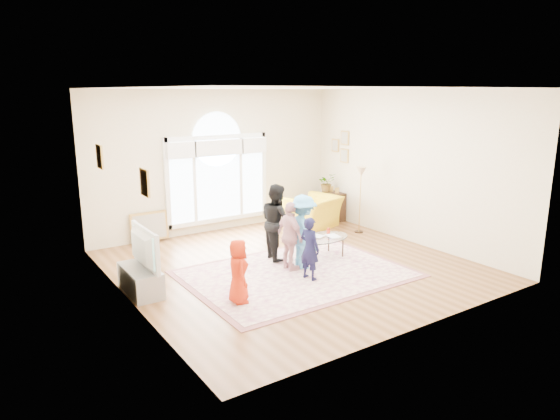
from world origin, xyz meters
TOP-DOWN VIEW (x-y plane):
  - ground at (0.00, 0.00)m, footprint 6.00×6.00m
  - room_shell at (0.01, 2.83)m, footprint 6.00×6.00m
  - area_rug at (-0.19, -0.40)m, footprint 3.60×2.60m
  - rug_border at (-0.19, -0.40)m, footprint 3.80×2.80m
  - tv_console at (-2.75, 0.30)m, footprint 0.45×1.00m
  - television at (-2.74, 0.30)m, footprint 0.17×1.13m
  - coffee_table at (0.70, 0.04)m, footprint 1.17×0.76m
  - armchair at (1.95, 1.91)m, footprint 1.37×1.27m
  - side_cabinet at (2.78, 2.17)m, footprint 0.40×0.50m
  - floor_lamp at (2.57, 1.00)m, footprint 0.25×0.25m
  - plant_pedestal at (2.70, 2.38)m, footprint 0.20×0.20m
  - potted_plant at (2.70, 2.38)m, footprint 0.42×0.36m
  - leaning_picture at (-1.68, 2.90)m, footprint 0.80×0.14m
  - child_red at (-1.64, -0.92)m, footprint 0.43×0.55m
  - child_navy at (-0.16, -0.74)m, footprint 0.34×0.44m
  - child_black at (-0.03, 0.48)m, footprint 0.68×0.80m
  - child_pink at (-0.18, -0.19)m, footprint 0.32×0.74m
  - child_blue at (0.08, -0.21)m, footprint 0.59×0.92m

SIDE VIEW (x-z plane):
  - ground at x=0.00m, z-range 0.00..0.00m
  - leaning_picture at x=-1.68m, z-range -0.31..0.31m
  - rug_border at x=-0.19m, z-range 0.00..0.01m
  - area_rug at x=-0.19m, z-range 0.00..0.02m
  - tv_console at x=-2.75m, z-range 0.00..0.42m
  - side_cabinet at x=2.78m, z-range 0.00..0.70m
  - plant_pedestal at x=2.70m, z-range 0.00..0.70m
  - armchair at x=1.95m, z-range 0.00..0.74m
  - coffee_table at x=0.70m, z-range 0.13..0.67m
  - child_red at x=-1.64m, z-range 0.02..1.01m
  - child_navy at x=-0.16m, z-range 0.02..1.10m
  - child_pink at x=-0.18m, z-range 0.02..1.26m
  - child_blue at x=0.08m, z-range 0.02..1.36m
  - child_black at x=-0.03m, z-range 0.02..1.47m
  - television at x=-2.74m, z-range 0.42..1.07m
  - potted_plant at x=2.70m, z-range 0.70..1.16m
  - floor_lamp at x=2.57m, z-range 0.53..2.04m
  - room_shell at x=0.01m, z-range -1.43..4.57m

